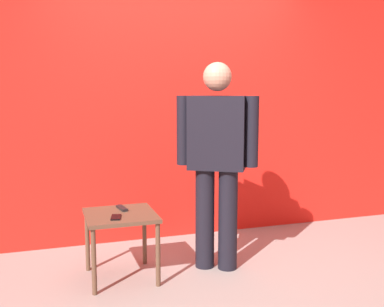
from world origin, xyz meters
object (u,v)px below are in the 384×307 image
Objects in this scene: side_table at (121,223)px; cell_phone at (116,217)px; standing_person at (217,155)px; tv_remote at (122,208)px.

cell_phone reaches higher than side_table.
standing_person is at bearing -2.03° from side_table.
tv_remote reaches higher than side_table.
side_table is at bearing 177.97° from standing_person.
tv_remote is (-0.75, 0.15, -0.41)m from standing_person.
tv_remote is at bearing 168.94° from standing_person.
side_table is 0.15m from tv_remote.
side_table is 3.13× the size of tv_remote.
side_table is (-0.78, 0.03, -0.50)m from standing_person.
standing_person is 11.69× the size of cell_phone.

